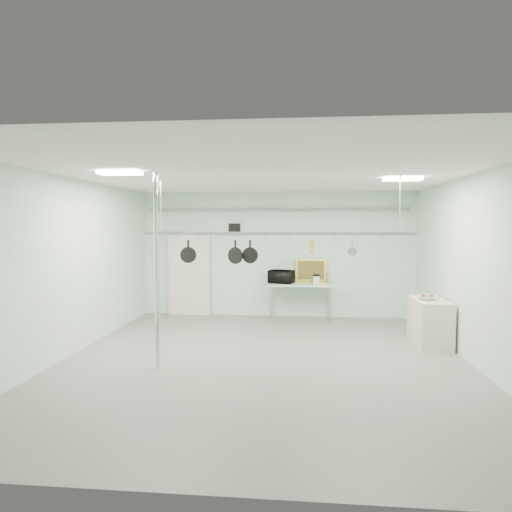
# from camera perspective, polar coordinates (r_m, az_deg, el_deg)

# --- Properties ---
(floor) EXTENTS (8.00, 8.00, 0.00)m
(floor) POSITION_cam_1_polar(r_m,az_deg,el_deg) (8.11, 1.05, -12.95)
(floor) COLOR gray
(floor) RESTS_ON ground
(ceiling) EXTENTS (7.00, 8.00, 0.02)m
(ceiling) POSITION_cam_1_polar(r_m,az_deg,el_deg) (7.81, 1.07, 10.07)
(ceiling) COLOR silver
(ceiling) RESTS_ON back_wall
(back_wall) EXTENTS (7.00, 0.02, 3.20)m
(back_wall) POSITION_cam_1_polar(r_m,az_deg,el_deg) (11.77, 2.62, 0.19)
(back_wall) COLOR silver
(back_wall) RESTS_ON floor
(right_wall) EXTENTS (0.02, 8.00, 3.20)m
(right_wall) POSITION_cam_1_polar(r_m,az_deg,el_deg) (8.29, 25.90, -1.68)
(right_wall) COLOR silver
(right_wall) RESTS_ON floor
(door) EXTENTS (1.10, 0.10, 2.20)m
(door) POSITION_cam_1_polar(r_m,az_deg,el_deg) (12.11, -8.35, -2.36)
(door) COLOR silver
(door) RESTS_ON floor
(wall_vent) EXTENTS (0.30, 0.04, 0.30)m
(wall_vent) POSITION_cam_1_polar(r_m,az_deg,el_deg) (11.83, -2.71, 3.36)
(wall_vent) COLOR black
(wall_vent) RESTS_ON back_wall
(conduit_pipe) EXTENTS (6.60, 0.07, 0.07)m
(conduit_pipe) POSITION_cam_1_polar(r_m,az_deg,el_deg) (11.66, 2.61, 5.81)
(conduit_pipe) COLOR gray
(conduit_pipe) RESTS_ON back_wall
(chrome_pole) EXTENTS (0.08, 0.08, 3.20)m
(chrome_pole) POSITION_cam_1_polar(r_m,az_deg,el_deg) (7.54, -12.31, -1.89)
(chrome_pole) COLOR silver
(chrome_pole) RESTS_ON floor
(prep_table) EXTENTS (1.60, 0.70, 0.91)m
(prep_table) POSITION_cam_1_polar(r_m,az_deg,el_deg) (11.44, 5.51, -3.79)
(prep_table) COLOR silver
(prep_table) RESTS_ON floor
(side_cabinet) EXTENTS (0.60, 1.20, 0.90)m
(side_cabinet) POSITION_cam_1_polar(r_m,az_deg,el_deg) (9.67, 20.90, -7.71)
(side_cabinet) COLOR beige
(side_cabinet) RESTS_ON floor
(pot_rack) EXTENTS (4.80, 0.06, 1.00)m
(pot_rack) POSITION_cam_1_polar(r_m,az_deg,el_deg) (8.05, 2.66, 3.03)
(pot_rack) COLOR #B7B7BC
(pot_rack) RESTS_ON ceiling
(light_panel_left) EXTENTS (0.65, 0.30, 0.05)m
(light_panel_left) POSITION_cam_1_polar(r_m,az_deg,el_deg) (7.54, -16.63, 9.92)
(light_panel_left) COLOR white
(light_panel_left) RESTS_ON ceiling
(light_panel_right) EXTENTS (0.65, 0.30, 0.05)m
(light_panel_right) POSITION_cam_1_polar(r_m,az_deg,el_deg) (8.57, 17.84, 9.13)
(light_panel_right) COLOR white
(light_panel_right) RESTS_ON ceiling
(microwave) EXTENTS (0.68, 0.56, 0.32)m
(microwave) POSITION_cam_1_polar(r_m,az_deg,el_deg) (11.43, 3.19, -2.60)
(microwave) COLOR black
(microwave) RESTS_ON prep_table
(coffee_canister) EXTENTS (0.20, 0.20, 0.19)m
(coffee_canister) POSITION_cam_1_polar(r_m,az_deg,el_deg) (11.40, 7.55, -2.97)
(coffee_canister) COLOR white
(coffee_canister) RESTS_ON prep_table
(painting_large) EXTENTS (0.78, 0.16, 0.58)m
(painting_large) POSITION_cam_1_polar(r_m,az_deg,el_deg) (11.70, 6.89, -1.84)
(painting_large) COLOR gold
(painting_large) RESTS_ON prep_table
(painting_small) EXTENTS (0.30, 0.08, 0.25)m
(painting_small) POSITION_cam_1_polar(r_m,az_deg,el_deg) (11.72, 8.14, -2.65)
(painting_small) COLOR #321B11
(painting_small) RESTS_ON prep_table
(fruit_bowl) EXTENTS (0.35, 0.35, 0.08)m
(fruit_bowl) POSITION_cam_1_polar(r_m,az_deg,el_deg) (9.47, 20.60, -4.91)
(fruit_bowl) COLOR silver
(fruit_bowl) RESTS_ON side_cabinet
(skillet_left) EXTENTS (0.29, 0.09, 0.40)m
(skillet_left) POSITION_cam_1_polar(r_m,az_deg,el_deg) (8.30, -8.47, 0.65)
(skillet_left) COLOR black
(skillet_left) RESTS_ON pot_rack
(skillet_mid) EXTENTS (0.30, 0.16, 0.41)m
(skillet_mid) POSITION_cam_1_polar(r_m,az_deg,el_deg) (8.14, -2.61, 0.56)
(skillet_mid) COLOR black
(skillet_mid) RESTS_ON pot_rack
(skillet_right) EXTENTS (0.29, 0.09, 0.40)m
(skillet_right) POSITION_cam_1_polar(r_m,az_deg,el_deg) (8.10, -0.75, 0.62)
(skillet_right) COLOR black
(skillet_right) RESTS_ON pot_rack
(whisk) EXTENTS (0.23, 0.23, 0.33)m
(whisk) POSITION_cam_1_polar(r_m,az_deg,el_deg) (8.05, 7.18, 0.79)
(whisk) COLOR #A7A6AB
(whisk) RESTS_ON pot_rack
(grater) EXTENTS (0.09, 0.02, 0.23)m
(grater) POSITION_cam_1_polar(r_m,az_deg,el_deg) (8.05, 6.97, 1.17)
(grater) COLOR yellow
(grater) RESTS_ON pot_rack
(saucepan) EXTENTS (0.16, 0.09, 0.27)m
(saucepan) POSITION_cam_1_polar(r_m,az_deg,el_deg) (8.10, 11.96, 0.99)
(saucepan) COLOR silver
(saucepan) RESTS_ON pot_rack
(fruit_cluster) EXTENTS (0.24, 0.24, 0.09)m
(fruit_cluster) POSITION_cam_1_polar(r_m,az_deg,el_deg) (9.47, 20.61, -4.67)
(fruit_cluster) COLOR maroon
(fruit_cluster) RESTS_ON fruit_bowl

